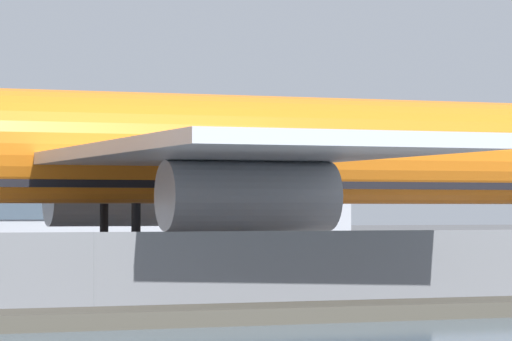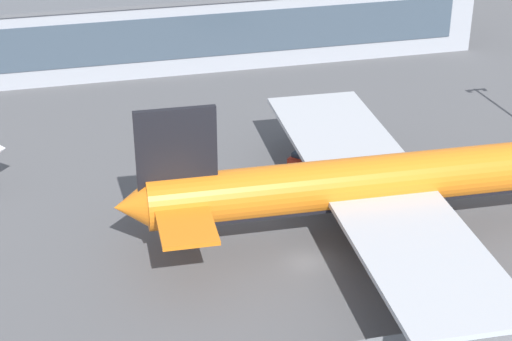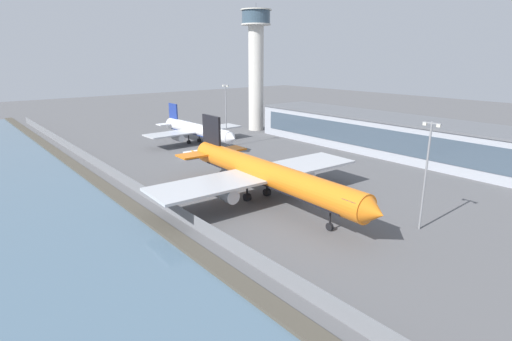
% 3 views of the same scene
% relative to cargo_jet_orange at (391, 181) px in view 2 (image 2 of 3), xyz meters
% --- Properties ---
extents(ground_plane, '(500.00, 500.00, 0.00)m').
position_rel_cargo_jet_orange_xyz_m(ground_plane, '(-9.60, -3.02, -6.11)').
color(ground_plane, '#565659').
extents(cargo_jet_orange, '(57.05, 49.04, 16.02)m').
position_rel_cargo_jet_orange_xyz_m(cargo_jet_orange, '(0.00, 0.00, 0.00)').
color(cargo_jet_orange, orange).
rests_on(cargo_jet_orange, ground).
extents(baggage_tug, '(3.43, 3.36, 1.80)m').
position_rel_cargo_jet_orange_xyz_m(baggage_tug, '(-4.29, 17.32, -5.31)').
color(baggage_tug, red).
rests_on(baggage_tug, ground).
extents(terminal_building, '(95.01, 21.37, 11.33)m').
position_rel_cargo_jet_orange_xyz_m(terminal_building, '(-12.79, 60.92, -0.44)').
color(terminal_building, '#9EA3AD').
rests_on(terminal_building, ground).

